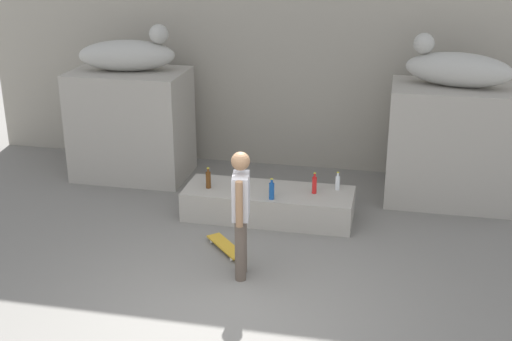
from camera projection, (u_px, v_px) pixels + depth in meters
name	position (u px, v px, depth m)	size (l,w,h in m)	color
ground_plane	(224.00, 313.00, 7.79)	(40.00, 40.00, 0.00)	slate
pedestal_left	(132.00, 124.00, 11.63)	(1.93, 1.24, 1.87)	#A39E93
pedestal_right	(450.00, 145.00, 10.60)	(1.93, 1.24, 1.87)	#A39E93
statue_reclining_left	(129.00, 54.00, 11.20)	(1.68, 0.88, 0.78)	#ABABA4
statue_reclining_right	(456.00, 68.00, 10.18)	(1.69, 0.91, 0.78)	#ABABA4
ledge_block	(268.00, 204.00, 10.19)	(2.54, 0.89, 0.45)	#A39E93
skater	(241.00, 209.00, 8.29)	(0.26, 0.53, 1.67)	brown
skateboard	(226.00, 246.00, 9.24)	(0.68, 0.73, 0.08)	gold
bottle_red	(314.00, 185.00, 9.96)	(0.07, 0.07, 0.32)	red
bottle_blue	(272.00, 191.00, 9.75)	(0.08, 0.08, 0.32)	#194C99
bottle_clear	(338.00, 182.00, 10.10)	(0.07, 0.07, 0.28)	silver
bottle_brown	(208.00, 179.00, 10.15)	(0.08, 0.08, 0.33)	#593314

